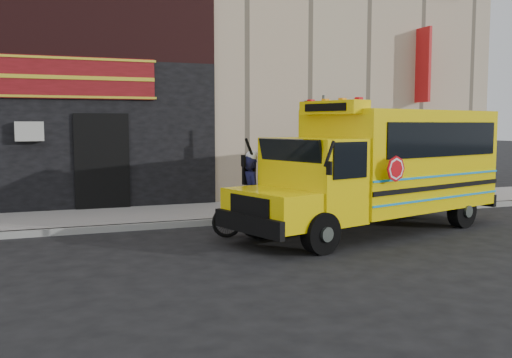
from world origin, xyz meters
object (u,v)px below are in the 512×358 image
object	(u,v)px
sign_pole	(323,150)
bicycle	(251,212)
cyclist	(252,197)
school_bus	(382,165)

from	to	relation	value
sign_pole	bicycle	world-z (taller)	sign_pole
sign_pole	bicycle	bearing A→B (deg)	-144.97
sign_pole	cyclist	xyz separation A→B (m)	(-2.71, -1.87, -0.90)
school_bus	bicycle	xyz separation A→B (m)	(-3.05, 0.39, -0.97)
school_bus	bicycle	bearing A→B (deg)	172.79
school_bus	cyclist	world-z (taller)	school_bus
school_bus	sign_pole	bearing A→B (deg)	97.75
cyclist	bicycle	bearing A→B (deg)	152.46
sign_pole	cyclist	size ratio (longest dim) A/B	1.87
school_bus	cyclist	bearing A→B (deg)	171.87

